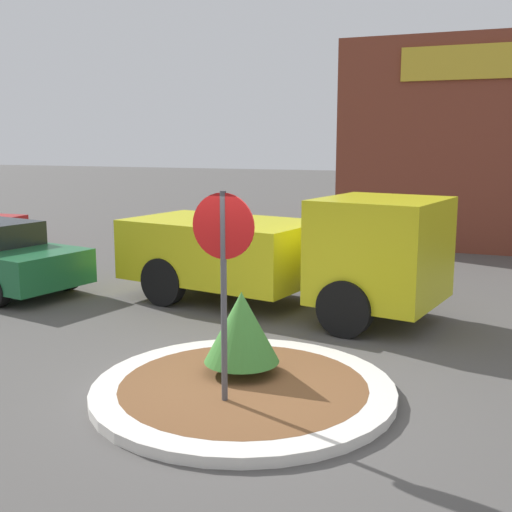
{
  "coord_description": "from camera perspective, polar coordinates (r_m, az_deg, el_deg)",
  "views": [
    {
      "loc": [
        2.94,
        -6.93,
        3.09
      ],
      "look_at": [
        -0.55,
        1.8,
        1.41
      ],
      "focal_mm": 45.0,
      "sensor_mm": 36.0,
      "label": 1
    }
  ],
  "objects": [
    {
      "name": "ground_plane",
      "position": [
        8.14,
        -1.12,
        -12.17
      ],
      "size": [
        120.0,
        120.0,
        0.0
      ],
      "primitive_type": "plane",
      "color": "#514F4C"
    },
    {
      "name": "traffic_island",
      "position": [
        8.11,
        -1.13,
        -11.75
      ],
      "size": [
        3.76,
        3.76,
        0.13
      ],
      "color": "silver",
      "rests_on": "ground_plane"
    },
    {
      "name": "stop_sign",
      "position": [
        7.17,
        -2.91,
        -0.36
      ],
      "size": [
        0.74,
        0.07,
        2.56
      ],
      "color": "#4C4C51",
      "rests_on": "ground_plane"
    },
    {
      "name": "island_shrub",
      "position": [
        8.27,
        -1.29,
        -6.31
      ],
      "size": [
        0.98,
        0.98,
        1.07
      ],
      "color": "brown",
      "rests_on": "traffic_island"
    },
    {
      "name": "utility_truck",
      "position": [
        11.83,
        2.57,
        0.42
      ],
      "size": [
        6.34,
        3.19,
        2.15
      ],
      "rotation": [
        0.0,
        0.0,
        -0.18
      ],
      "color": "gold",
      "rests_on": "ground_plane"
    }
  ]
}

